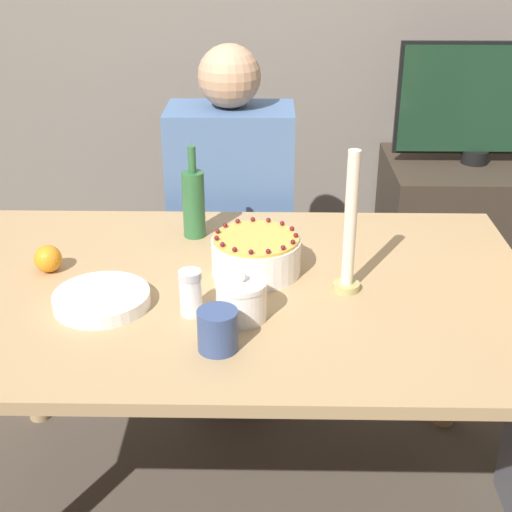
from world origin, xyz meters
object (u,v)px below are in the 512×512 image
object	(u,v)px
sugar_bowl	(241,299)
sugar_shaker	(191,292)
tv_monitor	(482,101)
candle	(350,234)
cake	(256,255)
person_man_blue_shirt	(232,248)
bottle	(194,203)

from	to	relation	value
sugar_bowl	sugar_shaker	world-z (taller)	sugar_bowl
tv_monitor	candle	bearing A→B (deg)	-118.12
cake	tv_monitor	world-z (taller)	tv_monitor
candle	tv_monitor	world-z (taller)	tv_monitor
cake	sugar_shaker	bearing A→B (deg)	-124.23
cake	sugar_shaker	xyz separation A→B (m)	(-0.14, -0.21, 0.01)
sugar_bowl	person_man_blue_shirt	xyz separation A→B (m)	(-0.06, 0.82, -0.26)
sugar_bowl	bottle	xyz separation A→B (m)	(-0.15, 0.44, 0.05)
bottle	person_man_blue_shirt	size ratio (longest dim) A/B	0.22
sugar_shaker	bottle	distance (m)	0.43
cake	bottle	bearing A→B (deg)	128.63
cake	tv_monitor	size ratio (longest dim) A/B	0.35
sugar_bowl	tv_monitor	size ratio (longest dim) A/B	0.18
person_man_blue_shirt	tv_monitor	world-z (taller)	person_man_blue_shirt
sugar_shaker	candle	distance (m)	0.39
sugar_shaker	person_man_blue_shirt	world-z (taller)	person_man_blue_shirt
sugar_bowl	tv_monitor	world-z (taller)	tv_monitor
sugar_shaker	sugar_bowl	bearing A→B (deg)	-8.34
candle	tv_monitor	bearing A→B (deg)	61.88
cake	candle	size ratio (longest dim) A/B	0.64
cake	bottle	xyz separation A→B (m)	(-0.17, 0.22, 0.05)
cake	sugar_shaker	world-z (taller)	cake
cake	sugar_bowl	xyz separation A→B (m)	(-0.03, -0.22, -0.00)
sugar_bowl	tv_monitor	distance (m)	1.51
bottle	person_man_blue_shirt	bearing A→B (deg)	77.56
tv_monitor	sugar_shaker	bearing A→B (deg)	-127.73
person_man_blue_shirt	sugar_bowl	bearing A→B (deg)	94.46
sugar_shaker	tv_monitor	distance (m)	1.57
candle	person_man_blue_shirt	size ratio (longest dim) A/B	0.29
person_man_blue_shirt	tv_monitor	size ratio (longest dim) A/B	1.89
bottle	tv_monitor	world-z (taller)	tv_monitor
candle	person_man_blue_shirt	xyz separation A→B (m)	(-0.31, 0.68, -0.36)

